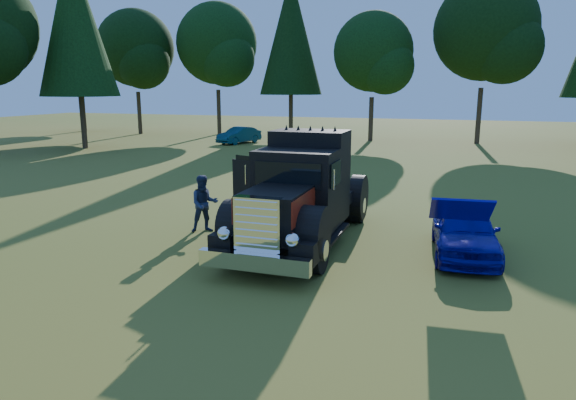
% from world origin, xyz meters
% --- Properties ---
extents(ground, '(120.00, 120.00, 0.00)m').
position_xyz_m(ground, '(0.00, 0.00, 0.00)').
color(ground, '#445D1B').
rests_on(ground, ground).
extents(treeline, '(72.10, 24.04, 13.84)m').
position_xyz_m(treeline, '(-0.97, 27.54, 7.66)').
color(treeline, '#2D2116').
rests_on(treeline, ground).
extents(diamond_t_truck, '(3.33, 7.16, 3.00)m').
position_xyz_m(diamond_t_truck, '(-1.14, 1.49, 1.28)').
color(diamond_t_truck, black).
rests_on(diamond_t_truck, ground).
extents(hotrod_coupe, '(1.85, 4.17, 1.89)m').
position_xyz_m(hotrod_coupe, '(3.09, 1.84, 0.66)').
color(hotrod_coupe, '#0834B7').
rests_on(hotrod_coupe, ground).
extents(spectator_near, '(0.47, 0.69, 1.86)m').
position_xyz_m(spectator_near, '(-2.53, 1.89, 0.93)').
color(spectator_near, '#1B2640').
rests_on(spectator_near, ground).
extents(spectator_far, '(1.04, 1.00, 1.68)m').
position_xyz_m(spectator_far, '(-4.14, 1.69, 0.84)').
color(spectator_far, '#1F214A').
rests_on(spectator_far, ground).
extents(distant_teal_car, '(2.47, 3.95, 1.23)m').
position_xyz_m(distant_teal_car, '(-13.11, 24.37, 0.61)').
color(distant_teal_car, '#0B4444').
rests_on(distant_teal_car, ground).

